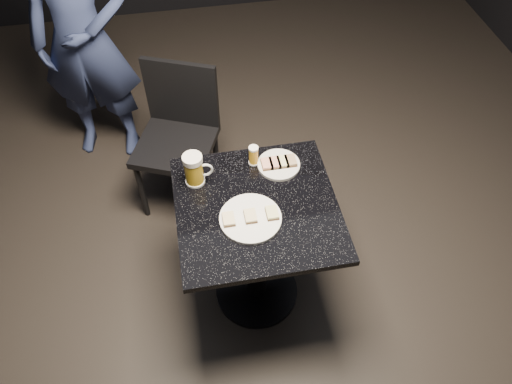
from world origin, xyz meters
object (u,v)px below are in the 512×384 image
(patron, at_px, (83,40))
(beer_mug, at_px, (194,169))
(table, at_px, (257,238))
(chair, at_px, (178,131))
(plate_large, at_px, (250,218))
(plate_small, at_px, (279,165))
(beer_tumbler, at_px, (254,155))

(patron, distance_m, beer_mug, 1.24)
(table, xyz_separation_m, chair, (-0.30, 0.81, -0.01))
(plate_large, bearing_deg, plate_small, 57.14)
(plate_large, xyz_separation_m, chair, (-0.26, 0.88, -0.26))
(table, bearing_deg, beer_tumbler, 82.86)
(plate_large, xyz_separation_m, plate_small, (0.18, 0.28, 0.00))
(beer_tumbler, bearing_deg, patron, 126.96)
(patron, bearing_deg, plate_large, -51.81)
(plate_large, distance_m, patron, 1.56)
(patron, bearing_deg, beer_tumbler, -42.56)
(beer_mug, xyz_separation_m, chair, (-0.06, 0.62, -0.33))
(plate_large, distance_m, plate_small, 0.34)
(plate_small, height_order, beer_mug, beer_mug)
(plate_small, distance_m, table, 0.36)
(plate_small, relative_size, beer_tumbler, 2.00)
(patron, distance_m, beer_tumbler, 1.33)
(chair, bearing_deg, patron, 132.46)
(patron, xyz_separation_m, beer_mug, (0.52, -1.13, 0.01))
(plate_small, height_order, beer_tumbler, beer_tumbler)
(table, relative_size, beer_mug, 4.75)
(patron, distance_m, table, 1.55)
(plate_large, relative_size, patron, 0.16)
(beer_mug, xyz_separation_m, beer_tumbler, (0.28, 0.07, -0.03))
(table, height_order, chair, chair)
(plate_small, distance_m, beer_mug, 0.39)
(plate_large, distance_m, beer_tumbler, 0.33)
(beer_mug, bearing_deg, patron, 114.85)
(beer_tumbler, xyz_separation_m, chair, (-0.33, 0.55, -0.30))
(patron, xyz_separation_m, chair, (0.46, -0.51, -0.32))
(patron, bearing_deg, plate_small, -40.01)
(beer_mug, bearing_deg, table, -37.80)
(beer_tumbler, bearing_deg, beer_mug, -166.27)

